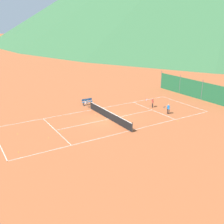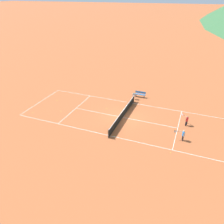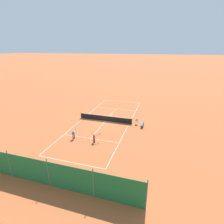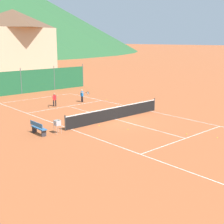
# 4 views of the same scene
# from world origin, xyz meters

# --- Properties ---
(ground_plane) EXTENTS (600.00, 600.00, 0.00)m
(ground_plane) POSITION_xyz_m (0.00, 0.00, 0.00)
(ground_plane) COLOR #A8542D
(court_line_markings) EXTENTS (8.25, 23.85, 0.01)m
(court_line_markings) POSITION_xyz_m (0.00, 0.00, 0.00)
(court_line_markings) COLOR white
(court_line_markings) RESTS_ON ground
(tennis_net) EXTENTS (9.18, 0.08, 1.06)m
(tennis_net) POSITION_xyz_m (0.00, 0.00, 0.50)
(tennis_net) COLOR #2D2D2D
(tennis_net) RESTS_ON ground
(windscreen_fence_far) EXTENTS (17.28, 0.08, 2.90)m
(windscreen_fence_far) POSITION_xyz_m (-0.00, 15.50, 1.31)
(windscreen_fence_far) COLOR #1E6038
(windscreen_fence_far) RESTS_ON ground
(player_near_service) EXTENTS (0.84, 0.85, 1.23)m
(player_near_service) POSITION_xyz_m (-0.92, 7.15, 0.72)
(player_near_service) COLOR black
(player_near_service) RESTS_ON ground
(player_far_baseline) EXTENTS (0.40, 1.07, 1.24)m
(player_far_baseline) POSITION_xyz_m (2.17, 7.06, 0.72)
(player_far_baseline) COLOR black
(player_far_baseline) RESTS_ON ground
(tennis_ball_near_corner) EXTENTS (0.07, 0.07, 0.07)m
(tennis_ball_near_corner) POSITION_xyz_m (0.69, -5.97, 0.03)
(tennis_ball_near_corner) COLOR #CCE033
(tennis_ball_near_corner) RESTS_ON ground
(tennis_ball_alley_right) EXTENTS (0.07, 0.07, 0.07)m
(tennis_ball_alley_right) POSITION_xyz_m (3.99, 0.46, 0.03)
(tennis_ball_alley_right) COLOR #CCE033
(tennis_ball_alley_right) RESTS_ON ground
(tennis_ball_mid_court) EXTENTS (0.07, 0.07, 0.07)m
(tennis_ball_mid_court) POSITION_xyz_m (-1.32, -2.67, 0.03)
(tennis_ball_mid_court) COLOR #CCE033
(tennis_ball_mid_court) RESTS_ON ground
(tennis_ball_far_corner) EXTENTS (0.07, 0.07, 0.07)m
(tennis_ball_far_corner) POSITION_xyz_m (4.62, 6.29, 0.03)
(tennis_ball_far_corner) COLOR #CCE033
(tennis_ball_far_corner) RESTS_ON ground
(tennis_ball_alley_left) EXTENTS (0.07, 0.07, 0.07)m
(tennis_ball_alley_left) POSITION_xyz_m (1.51, -7.68, 0.03)
(tennis_ball_alley_left) COLOR #CCE033
(tennis_ball_alley_left) RESTS_ON ground
(tennis_ball_by_net_right) EXTENTS (0.07, 0.07, 0.07)m
(tennis_ball_by_net_right) POSITION_xyz_m (-0.99, -9.95, 0.03)
(tennis_ball_by_net_right) COLOR #CCE033
(tennis_ball_by_net_right) RESTS_ON ground
(tennis_ball_by_net_left) EXTENTS (0.07, 0.07, 0.07)m
(tennis_ball_by_net_left) POSITION_xyz_m (-2.13, -0.62, 0.03)
(tennis_ball_by_net_left) COLOR #CCE033
(tennis_ball_by_net_left) RESTS_ON ground
(tennis_ball_service_box) EXTENTS (0.07, 0.07, 0.07)m
(tennis_ball_service_box) POSITION_xyz_m (3.02, -10.79, 0.03)
(tennis_ball_service_box) COLOR #CCE033
(tennis_ball_service_box) RESTS_ON ground
(ball_hopper) EXTENTS (0.36, 0.36, 0.89)m
(ball_hopper) POSITION_xyz_m (-5.30, -0.21, 0.66)
(ball_hopper) COLOR #B7B7BC
(ball_hopper) RESTS_ON ground
(courtside_bench) EXTENTS (0.36, 1.50, 0.84)m
(courtside_bench) POSITION_xyz_m (-6.34, 0.41, 0.45)
(courtside_bench) COLOR #336699
(courtside_bench) RESTS_ON ground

